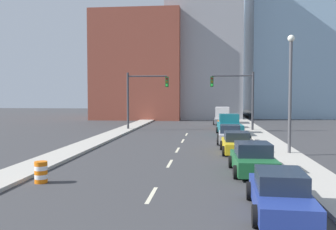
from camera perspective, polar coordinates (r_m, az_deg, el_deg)
name	(u,v)px	position (r m, az deg, el deg)	size (l,w,h in m)	color
sidewalk_left	(140,123)	(50.05, -4.34, -1.28)	(2.08, 88.10, 0.17)	#ADA89E
sidewalk_right	(247,124)	(49.43, 11.88, -1.39)	(2.08, 88.10, 0.17)	#ADA89E
lane_stripe_at_9m	(152,195)	(14.77, -2.51, -12.07)	(0.16, 2.40, 0.01)	beige
lane_stripe_at_16m	(170,163)	(21.25, 0.27, -7.39)	(0.16, 2.40, 0.01)	beige
lane_stripe_at_21m	(178,150)	(26.40, 1.47, -5.34)	(0.16, 2.40, 0.01)	beige
lane_stripe_at_26m	(183,141)	(31.56, 2.26, -3.96)	(0.16, 2.40, 0.01)	beige
lane_stripe_at_32m	(187,134)	(36.79, 2.84, -2.96)	(0.16, 2.40, 0.01)	beige
building_brick_left	(142,68)	(64.48, -3.96, 7.18)	(14.00, 16.00, 17.01)	brown
building_office_center	(204,47)	(67.84, 5.55, 10.31)	(12.00, 20.00, 24.88)	#99999E
building_glass_right	(284,27)	(73.64, 17.20, 12.73)	(13.00, 20.00, 32.80)	#8CADC6
traffic_signal_left	(140,93)	(40.91, -4.36, 3.39)	(4.60, 0.35, 6.30)	#38383D
traffic_signal_right	(240,93)	(40.34, 10.97, 3.35)	(4.60, 0.35, 6.30)	#38383D
traffic_barrel	(41,172)	(17.51, -18.79, -8.25)	(0.56, 0.56, 0.95)	orange
street_lamp	(290,85)	(24.98, 18.14, 4.32)	(0.44, 0.44, 7.64)	#4C4C51
sedan_blue	(280,194)	(12.97, 16.71, -11.42)	(2.14, 4.77, 1.40)	navy
sedan_green	(253,159)	(19.00, 12.82, -6.62)	(2.25, 4.32, 1.52)	#1E6033
sedan_yellow	(237,143)	(25.35, 10.40, -4.26)	(2.10, 4.44, 1.42)	gold
sedan_silver	(230,135)	(30.39, 9.41, -3.02)	(2.14, 4.40, 1.47)	#B2B2BC
pickup_truck_teal	(230,127)	(36.74, 9.35, -1.74)	(2.55, 5.46, 2.01)	#196B75
sedan_orange	(227,123)	(43.35, 8.98, -1.20)	(2.27, 4.70, 1.48)	orange
box_truck_gray	(222,116)	(50.30, 8.27, -0.17)	(2.47, 6.04, 2.27)	slate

